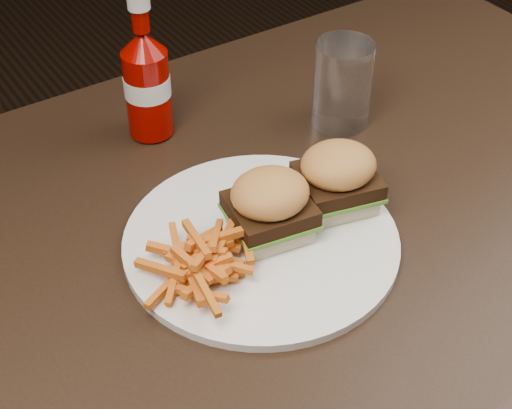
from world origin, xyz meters
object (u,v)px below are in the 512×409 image
dining_table (290,240)px  tumbler (342,85)px  ketchup_bottle (148,93)px  plate (261,241)px

dining_table → tumbler: tumbler is taller
dining_table → ketchup_bottle: 0.27m
ketchup_bottle → plate: bearing=-89.7°
dining_table → plate: plate is taller
plate → ketchup_bottle: ketchup_bottle is taller
dining_table → ketchup_bottle: size_ratio=10.48×
plate → tumbler: bearing=33.0°
dining_table → ketchup_bottle: bearing=100.3°
dining_table → plate: (-0.04, -0.01, 0.03)m
plate → ketchup_bottle: (-0.00, 0.25, 0.06)m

